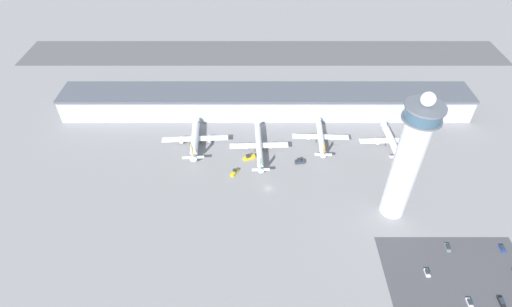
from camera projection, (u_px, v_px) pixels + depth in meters
The scene contains 17 objects.
ground_plane at pixel (267, 189), 213.89m from camera, with size 1000.00×1000.00×0.00m, color gray.
terminal_building at pixel (264, 102), 261.09m from camera, with size 264.11×25.00×16.91m.
runway_strip at pixel (262, 53), 332.10m from camera, with size 396.17×44.00×0.01m, color #515154.
control_tower at pixel (406, 159), 180.40m from camera, with size 16.71×16.71×69.69m.
parking_lot_surface at pixel (456, 273), 174.93m from camera, with size 64.00×40.00×0.01m, color #424247.
airplane_gate_alpha at pixel (194, 139), 239.40m from camera, with size 40.00×37.09×13.56m.
airplane_gate_bravo at pixel (258, 146), 234.21m from camera, with size 34.76×43.37×11.72m.
airplane_gate_charlie at pixel (319, 137), 240.50m from camera, with size 34.19×35.03×11.92m.
airplane_gate_delta at pixel (390, 140), 238.45m from camera, with size 38.04×32.24×12.98m.
service_truck_catering at pixel (248, 157), 231.31m from camera, with size 7.49×5.02×3.04m.
service_truck_fuel at pixel (298, 161), 228.78m from camera, with size 5.90×3.33×2.98m.
service_truck_baggage at pixel (233, 172), 221.99m from camera, with size 4.65×5.90×2.67m.
car_blue_compact at pixel (468, 302), 164.34m from camera, with size 1.78×4.23×1.46m.
car_black_suv at pixel (500, 301), 164.73m from camera, with size 1.93×4.76×1.43m.
car_yellow_taxi at pixel (501, 247), 184.65m from camera, with size 1.90×4.16×1.38m.
car_maroon_suv at pixel (426, 272), 174.90m from camera, with size 1.88×4.07×1.46m.
car_green_van at pixel (446, 247), 184.87m from camera, with size 2.00×4.66×1.57m.
Camera 1 is at (-6.54, -149.00, 154.57)m, focal length 28.00 mm.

